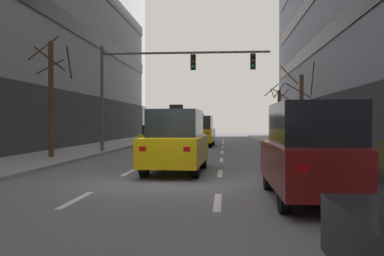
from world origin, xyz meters
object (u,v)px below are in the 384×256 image
at_px(pedestrian_0, 307,131).
at_px(street_tree_0, 301,109).
at_px(traffic_signal_0, 162,74).
at_px(street_tree_1, 279,113).
at_px(taxi_driving_0, 155,136).
at_px(car_parked_1, 313,152).
at_px(taxi_driving_1, 200,131).
at_px(taxi_driving_2, 176,141).
at_px(street_tree_3, 51,95).

bearing_deg(pedestrian_0, street_tree_0, -105.34).
height_order(traffic_signal_0, street_tree_1, traffic_signal_0).
bearing_deg(street_tree_1, taxi_driving_0, -145.75).
xyz_separation_m(car_parked_1, pedestrian_0, (3.83, 19.89, 0.08)).
distance_m(car_parked_1, traffic_signal_0, 14.51).
xyz_separation_m(taxi_driving_1, street_tree_1, (6.24, 4.73, 1.41)).
relative_size(taxi_driving_0, taxi_driving_2, 0.94).
height_order(taxi_driving_0, pedestrian_0, pedestrian_0).
height_order(car_parked_1, street_tree_1, street_tree_1).
distance_m(taxi_driving_0, traffic_signal_0, 6.89).
distance_m(car_parked_1, street_tree_3, 13.45).
bearing_deg(street_tree_0, street_tree_1, 89.99).
distance_m(street_tree_0, street_tree_1, 9.87).
bearing_deg(taxi_driving_1, pedestrian_0, -3.81).
bearing_deg(taxi_driving_0, taxi_driving_1, 27.56).
xyz_separation_m(taxi_driving_1, car_parked_1, (3.68, -20.39, -0.03)).
xyz_separation_m(taxi_driving_0, street_tree_0, (9.28, -3.55, 1.76)).
relative_size(taxi_driving_2, street_tree_1, 0.91).
distance_m(taxi_driving_2, pedestrian_0, 16.85).
height_order(traffic_signal_0, pedestrian_0, traffic_signal_0).
height_order(taxi_driving_0, street_tree_1, street_tree_1).
height_order(street_tree_1, pedestrian_0, street_tree_1).
distance_m(taxi_driving_1, street_tree_0, 8.21).
relative_size(taxi_driving_2, car_parked_1, 1.01).
distance_m(street_tree_1, street_tree_3, 20.36).
xyz_separation_m(taxi_driving_0, taxi_driving_1, (3.04, 1.59, 0.33)).
height_order(taxi_driving_2, street_tree_3, street_tree_3).
bearing_deg(traffic_signal_0, street_tree_0, 15.33).
bearing_deg(taxi_driving_0, pedestrian_0, 5.89).
bearing_deg(taxi_driving_2, street_tree_3, 145.99).
xyz_separation_m(taxi_driving_1, traffic_signal_0, (-1.67, -7.31, 3.27)).
distance_m(car_parked_1, pedestrian_0, 20.25).
xyz_separation_m(traffic_signal_0, pedestrian_0, (9.18, 6.81, -3.22)).
distance_m(taxi_driving_0, street_tree_3, 10.54).
distance_m(street_tree_3, pedestrian_0, 17.59).
relative_size(street_tree_0, street_tree_3, 0.88).
relative_size(taxi_driving_1, street_tree_0, 0.91).
bearing_deg(street_tree_1, taxi_driving_1, -142.83).
distance_m(taxi_driving_1, street_tree_1, 7.95).
xyz_separation_m(taxi_driving_1, street_tree_3, (-6.16, -11.41, 1.89)).
bearing_deg(street_tree_0, taxi_driving_1, 140.49).
height_order(car_parked_1, pedestrian_0, car_parked_1).
xyz_separation_m(taxi_driving_2, street_tree_3, (-6.26, 4.22, 1.91)).
relative_size(car_parked_1, street_tree_1, 0.90).
relative_size(taxi_driving_0, taxi_driving_1, 0.91).
distance_m(car_parked_1, street_tree_1, 25.28).
bearing_deg(pedestrian_0, street_tree_3, -141.40).
bearing_deg(street_tree_1, car_parked_1, -95.81).
relative_size(taxi_driving_0, street_tree_1, 0.85).
relative_size(taxi_driving_1, traffic_signal_0, 0.49).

